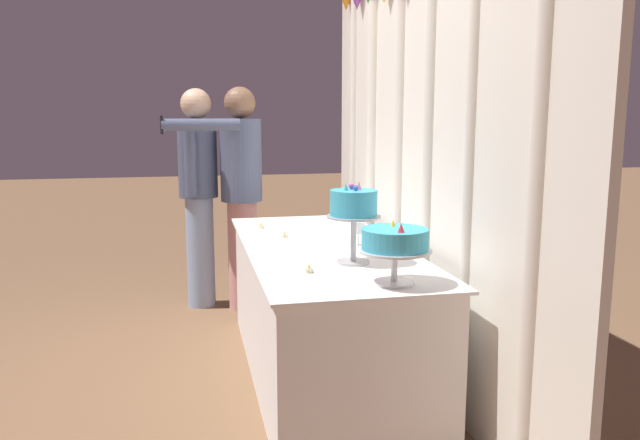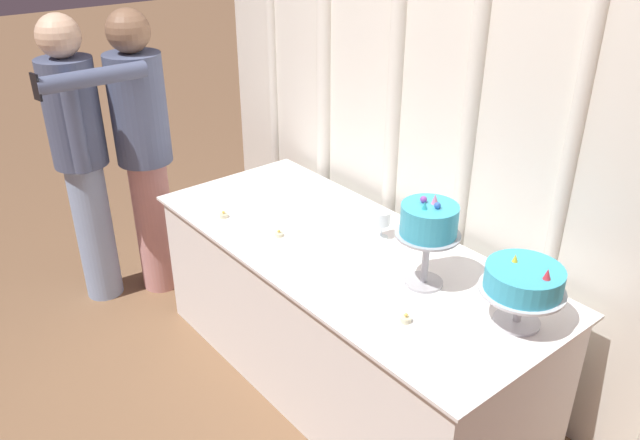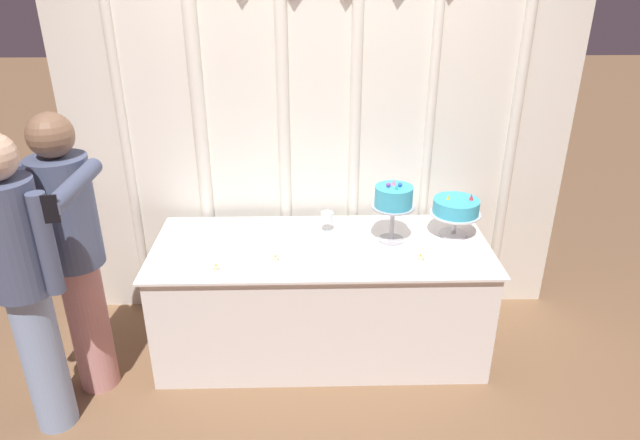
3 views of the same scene
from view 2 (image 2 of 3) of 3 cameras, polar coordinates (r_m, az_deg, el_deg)
The scene contains 11 objects.
ground_plane at distance 3.24m, azimuth 0.58°, elevation -14.40°, with size 24.00×24.00×0.00m, color #846042.
draped_curtain at distance 2.96m, azimuth 10.09°, elevation 12.11°, with size 3.29×0.16×2.64m.
cake_table at distance 3.06m, azimuth 2.07°, elevation -8.42°, with size 2.03×0.85×0.74m.
cake_display_nearleft at distance 2.50m, azimuth 9.77°, elevation -0.39°, with size 0.26×0.26×0.40m.
cake_display_nearright at distance 2.39m, azimuth 17.85°, elevation -5.36°, with size 0.31×0.31×0.28m.
wine_glass at distance 2.90m, azimuth 5.61°, elevation 0.10°, with size 0.08×0.08×0.13m.
tealight_far_left at distance 3.15m, azimuth -8.68°, elevation 0.42°, with size 0.04×0.04×0.04m.
tealight_near_left at distance 2.95m, azimuth -3.72°, elevation -1.28°, with size 0.04×0.04×0.03m.
tealight_near_right at distance 2.40m, azimuth 7.73°, elevation -8.83°, with size 0.04×0.04×0.04m.
guest_girl_blue_dress at distance 3.66m, azimuth -15.76°, elevation 6.68°, with size 0.47×0.72×1.65m.
guest_man_dark_suit at distance 3.69m, azimuth -20.84°, elevation 5.92°, with size 0.44×0.36×1.64m.
Camera 2 is at (1.86, -1.54, 2.17)m, focal length 35.52 mm.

